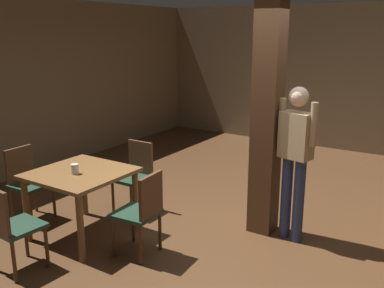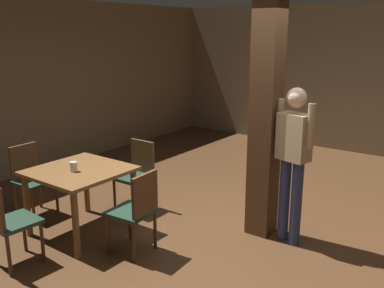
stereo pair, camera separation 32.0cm
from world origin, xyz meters
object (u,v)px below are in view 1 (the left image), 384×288
at_px(chair_south, 10,224).
at_px(dining_table, 81,182).
at_px(napkin_cup, 75,169).
at_px(chair_west, 27,180).
at_px(standing_person, 295,153).
at_px(chair_north, 135,173).
at_px(chair_east, 142,210).

bearing_deg(chair_south, dining_table, 91.44).
bearing_deg(napkin_cup, chair_west, 176.64).
bearing_deg(standing_person, chair_south, -133.19).
bearing_deg(standing_person, chair_west, -157.23).
xyz_separation_m(chair_west, chair_south, (0.95, -0.89, 0.00)).
distance_m(chair_north, standing_person, 2.08).
relative_size(chair_west, napkin_cup, 8.10).
bearing_deg(chair_north, chair_south, -90.06).
xyz_separation_m(chair_south, napkin_cup, (-0.01, 0.84, 0.32)).
xyz_separation_m(chair_west, chair_east, (1.78, 0.05, 0.00)).
bearing_deg(chair_north, napkin_cup, -90.52).
relative_size(dining_table, chair_east, 1.11).
bearing_deg(dining_table, chair_north, 88.39).
bearing_deg(dining_table, chair_west, -178.03).
bearing_deg(napkin_cup, chair_north, 89.48).
height_order(chair_west, chair_south, same).
bearing_deg(chair_east, standing_person, 45.42).
xyz_separation_m(chair_east, standing_person, (1.17, 1.19, 0.50)).
bearing_deg(chair_north, chair_west, -135.55).
bearing_deg(standing_person, chair_east, -134.58).
height_order(dining_table, chair_south, chair_south).
bearing_deg(napkin_cup, dining_table, 100.59).
height_order(dining_table, standing_person, standing_person).
bearing_deg(chair_south, chair_west, 136.71).
distance_m(chair_south, napkin_cup, 0.90).
xyz_separation_m(chair_north, chair_south, (-0.00, -1.83, 0.00)).
bearing_deg(standing_person, dining_table, -149.21).
distance_m(chair_west, chair_east, 1.78).
bearing_deg(chair_north, standing_person, 8.69).
relative_size(chair_west, standing_person, 0.52).
bearing_deg(napkin_cup, chair_east, 7.25).
height_order(dining_table, chair_north, chair_north).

